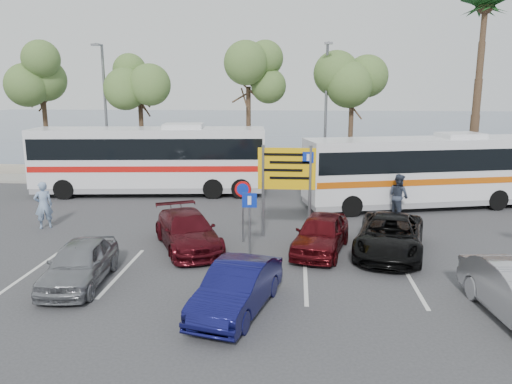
# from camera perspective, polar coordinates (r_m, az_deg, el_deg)

# --- Properties ---
(ground) EXTENTS (120.00, 120.00, 0.00)m
(ground) POSITION_cam_1_polar(r_m,az_deg,el_deg) (16.68, -0.29, -8.28)
(ground) COLOR #343336
(ground) RESTS_ON ground
(kerb_strip) EXTENTS (44.00, 2.40, 0.15)m
(kerb_strip) POSITION_cam_1_polar(r_m,az_deg,el_deg) (30.16, 1.99, 1.11)
(kerb_strip) COLOR gray
(kerb_strip) RESTS_ON ground
(seawall) EXTENTS (48.00, 0.80, 0.60)m
(seawall) POSITION_cam_1_polar(r_m,az_deg,el_deg) (32.09, 2.17, 2.18)
(seawall) COLOR gray
(seawall) RESTS_ON ground
(sea) EXTENTS (140.00, 140.00, 0.00)m
(sea) POSITION_cam_1_polar(r_m,az_deg,el_deg) (75.82, 3.64, 7.64)
(sea) COLOR #43546B
(sea) RESTS_ON ground
(tree_far_left) EXTENTS (3.20, 3.20, 7.60)m
(tree_far_left) POSITION_cam_1_polar(r_m,az_deg,el_deg) (33.33, -23.32, 12.01)
(tree_far_left) COLOR #382619
(tree_far_left) RESTS_ON kerb_strip
(tree_left) EXTENTS (3.20, 3.20, 7.20)m
(tree_left) POSITION_cam_1_polar(r_m,az_deg,el_deg) (31.03, -13.19, 12.13)
(tree_left) COLOR #382619
(tree_left) RESTS_ON kerb_strip
(tree_mid) EXTENTS (3.20, 3.20, 8.00)m
(tree_mid) POSITION_cam_1_polar(r_m,az_deg,el_deg) (29.73, -0.88, 13.70)
(tree_mid) COLOR #382619
(tree_mid) RESTS_ON kerb_strip
(tree_right) EXTENTS (3.20, 3.20, 7.40)m
(tree_right) POSITION_cam_1_polar(r_m,az_deg,el_deg) (29.75, 10.99, 12.55)
(tree_right) COLOR #382619
(tree_right) RESTS_ON kerb_strip
(palm_tree) EXTENTS (4.80, 4.80, 11.20)m
(palm_tree) POSITION_cam_1_polar(r_m,az_deg,el_deg) (31.54, 24.72, 18.42)
(palm_tree) COLOR #382619
(palm_tree) RESTS_ON kerb_strip
(street_lamp_left) EXTENTS (0.45, 1.15, 8.01)m
(street_lamp_left) POSITION_cam_1_polar(r_m,az_deg,el_deg) (31.26, -16.88, 9.35)
(street_lamp_left) COLOR slate
(street_lamp_left) RESTS_ON kerb_strip
(street_lamp_right) EXTENTS (0.45, 1.15, 8.01)m
(street_lamp_right) POSITION_cam_1_polar(r_m,az_deg,el_deg) (29.17, 7.99, 9.58)
(street_lamp_right) COLOR slate
(street_lamp_right) RESTS_ON kerb_strip
(direction_sign) EXTENTS (2.20, 0.12, 3.60)m
(direction_sign) POSITION_cam_1_polar(r_m,az_deg,el_deg) (19.08, 3.53, 1.87)
(direction_sign) COLOR slate
(direction_sign) RESTS_ON ground
(sign_no_stop) EXTENTS (0.60, 0.08, 2.35)m
(sign_no_stop) POSITION_cam_1_polar(r_m,az_deg,el_deg) (18.56, -1.51, -1.09)
(sign_no_stop) COLOR slate
(sign_no_stop) RESTS_ON ground
(sign_parking) EXTENTS (0.50, 0.07, 2.25)m
(sign_parking) POSITION_cam_1_polar(r_m,az_deg,el_deg) (17.01, -0.74, -2.68)
(sign_parking) COLOR slate
(sign_parking) RESTS_ON ground
(lane_markings) EXTENTS (12.02, 4.20, 0.01)m
(lane_markings) POSITION_cam_1_polar(r_m,az_deg,el_deg) (15.89, -4.76, -9.37)
(lane_markings) COLOR silver
(lane_markings) RESTS_ON ground
(coach_bus_left) EXTENTS (12.48, 3.84, 3.83)m
(coach_bus_left) POSITION_cam_1_polar(r_m,az_deg,el_deg) (27.53, -12.00, 3.39)
(coach_bus_left) COLOR silver
(coach_bus_left) RESTS_ON ground
(coach_bus_right) EXTENTS (11.77, 5.23, 3.59)m
(coach_bus_right) POSITION_cam_1_polar(r_m,az_deg,el_deg) (25.28, 18.67, 2.01)
(coach_bus_right) COLOR silver
(coach_bus_right) RESTS_ON ground
(car_silver_a) EXTENTS (1.82, 3.93, 1.30)m
(car_silver_a) POSITION_cam_1_polar(r_m,az_deg,el_deg) (15.81, -19.52, -7.66)
(car_silver_a) COLOR gray
(car_silver_a) RESTS_ON ground
(car_blue) EXTENTS (2.27, 4.12, 1.29)m
(car_blue) POSITION_cam_1_polar(r_m,az_deg,el_deg) (13.22, -2.18, -10.89)
(car_blue) COLOR #0F1047
(car_blue) RESTS_ON ground
(car_maroon) EXTENTS (3.57, 4.87, 1.31)m
(car_maroon) POSITION_cam_1_polar(r_m,az_deg,el_deg) (18.26, -7.83, -4.42)
(car_maroon) COLOR #460B12
(car_maroon) RESTS_ON ground
(car_red) EXTENTS (2.51, 4.26, 1.36)m
(car_red) POSITION_cam_1_polar(r_m,az_deg,el_deg) (17.86, 7.44, -4.70)
(car_red) COLOR #4D0B10
(car_red) RESTS_ON ground
(suv_black) EXTENTS (3.26, 5.18, 1.33)m
(suv_black) POSITION_cam_1_polar(r_m,az_deg,el_deg) (18.14, 15.05, -4.79)
(suv_black) COLOR black
(suv_black) RESTS_ON ground
(pedestrian_near) EXTENTS (0.86, 0.79, 1.97)m
(pedestrian_near) POSITION_cam_1_polar(r_m,az_deg,el_deg) (22.32, -23.12, -1.38)
(pedestrian_near) COLOR #7D95B7
(pedestrian_near) RESTS_ON ground
(pedestrian_far) EXTENTS (1.15, 1.22, 1.99)m
(pedestrian_far) POSITION_cam_1_polar(r_m,az_deg,el_deg) (23.06, 15.98, -0.44)
(pedestrian_far) COLOR #2F3646
(pedestrian_far) RESTS_ON ground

